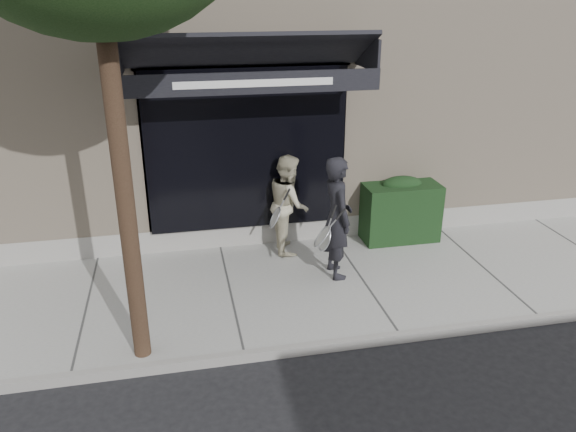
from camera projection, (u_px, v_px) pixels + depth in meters
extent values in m
plane|color=black|center=(360.00, 284.00, 8.61)|extent=(80.00, 80.00, 0.00)
cube|color=gray|center=(361.00, 280.00, 8.59)|extent=(20.00, 3.00, 0.12)
cube|color=gray|center=(399.00, 337.00, 7.18)|extent=(20.00, 0.10, 0.14)
cube|color=#C7B298|center=(292.00, 61.00, 12.10)|extent=(14.00, 7.00, 5.50)
cube|color=gray|center=(331.00, 226.00, 10.06)|extent=(14.02, 0.42, 0.50)
cube|color=black|center=(246.00, 149.00, 9.05)|extent=(3.20, 0.30, 2.60)
cube|color=gray|center=(145.00, 152.00, 8.88)|extent=(0.08, 0.40, 2.60)
cube|color=gray|center=(339.00, 141.00, 9.49)|extent=(0.08, 0.40, 2.60)
cube|color=gray|center=(243.00, 62.00, 8.68)|extent=(3.36, 0.40, 0.12)
cube|color=black|center=(248.00, 50.00, 7.95)|extent=(3.60, 1.03, 0.55)
cube|color=black|center=(254.00, 83.00, 7.64)|extent=(3.60, 0.05, 0.30)
cube|color=white|center=(255.00, 83.00, 7.61)|extent=(2.20, 0.01, 0.10)
cube|color=black|center=(119.00, 58.00, 7.64)|extent=(0.04, 1.00, 0.45)
cube|color=black|center=(368.00, 53.00, 8.31)|extent=(0.04, 1.00, 0.45)
cube|color=black|center=(399.00, 211.00, 9.72)|extent=(1.30, 0.70, 1.00)
ellipsoid|color=black|center=(402.00, 184.00, 9.53)|extent=(0.71, 0.38, 0.27)
cylinder|color=black|center=(122.00, 173.00, 5.92)|extent=(0.20, 0.20, 4.80)
imported|color=black|center=(337.00, 218.00, 8.31)|extent=(0.48, 0.70, 1.87)
torus|color=silver|center=(324.00, 239.00, 8.02)|extent=(0.18, 0.32, 0.29)
cylinder|color=silver|center=(324.00, 239.00, 8.02)|extent=(0.14, 0.28, 0.26)
cylinder|color=silver|center=(324.00, 239.00, 8.02)|extent=(0.18, 0.05, 0.08)
cylinder|color=black|center=(324.00, 239.00, 8.02)|extent=(0.20, 0.07, 0.10)
torus|color=silver|center=(322.00, 237.00, 7.91)|extent=(0.24, 0.33, 0.26)
cylinder|color=silver|center=(322.00, 237.00, 7.91)|extent=(0.20, 0.29, 0.22)
cylinder|color=silver|center=(322.00, 237.00, 7.91)|extent=(0.16, 0.04, 0.12)
cylinder|color=black|center=(322.00, 237.00, 7.91)|extent=(0.18, 0.06, 0.14)
imported|color=#BFB799|center=(289.00, 203.00, 9.18)|extent=(0.68, 0.84, 1.64)
torus|color=silver|center=(275.00, 218.00, 8.83)|extent=(0.17, 0.31, 0.28)
cylinder|color=silver|center=(275.00, 218.00, 8.83)|extent=(0.13, 0.27, 0.24)
cylinder|color=silver|center=(275.00, 218.00, 8.83)|extent=(0.17, 0.02, 0.10)
cylinder|color=black|center=(275.00, 218.00, 8.83)|extent=(0.19, 0.04, 0.12)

